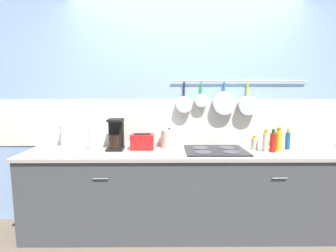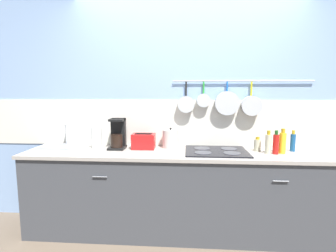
{
  "view_description": "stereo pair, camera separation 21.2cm",
  "coord_description": "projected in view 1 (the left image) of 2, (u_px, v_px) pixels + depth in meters",
  "views": [
    {
      "loc": [
        -0.23,
        -2.64,
        1.5
      ],
      "look_at": [
        -0.21,
        0.0,
        1.15
      ],
      "focal_mm": 28.0,
      "sensor_mm": 36.0,
      "label": 1
    },
    {
      "loc": [
        -0.02,
        -2.63,
        1.5
      ],
      "look_at": [
        -0.21,
        0.0,
        1.15
      ],
      "focal_mm": 28.0,
      "sensor_mm": 36.0,
      "label": 2
    }
  ],
  "objects": [
    {
      "name": "bottle_olive_oil",
      "position": [
        288.0,
        140.0,
        2.81
      ],
      "size": [
        0.05,
        0.05,
        0.22
      ],
      "color": "navy",
      "rests_on": "countertop"
    },
    {
      "name": "toaster",
      "position": [
        142.0,
        142.0,
        2.8
      ],
      "size": [
        0.26,
        0.16,
        0.17
      ],
      "color": "red",
      "rests_on": "countertop"
    },
    {
      "name": "kettle",
      "position": [
        169.0,
        139.0,
        2.88
      ],
      "size": [
        0.18,
        0.18,
        0.22
      ],
      "color": "beige",
      "rests_on": "countertop"
    },
    {
      "name": "cabinet_base",
      "position": [
        188.0,
        194.0,
        2.76
      ],
      "size": [
        3.34,
        0.58,
        0.85
      ],
      "color": "#3F4247",
      "rests_on": "ground_plane"
    },
    {
      "name": "countertop",
      "position": [
        188.0,
        153.0,
        2.7
      ],
      "size": [
        3.38,
        0.6,
        0.03
      ],
      "color": "#A59E93",
      "rests_on": "cabinet_base"
    },
    {
      "name": "coffee_maker",
      "position": [
        116.0,
        137.0,
        2.8
      ],
      "size": [
        0.17,
        0.21,
        0.33
      ],
      "color": "black",
      "rests_on": "countertop"
    },
    {
      "name": "bottle_dish_soap",
      "position": [
        278.0,
        139.0,
        2.9
      ],
      "size": [
        0.06,
        0.06,
        0.21
      ],
      "color": "red",
      "rests_on": "countertop"
    },
    {
      "name": "bottle_sesame_oil",
      "position": [
        266.0,
        142.0,
        2.68
      ],
      "size": [
        0.06,
        0.06,
        0.23
      ],
      "color": "#BFB799",
      "rests_on": "countertop"
    },
    {
      "name": "ground_plane",
      "position": [
        187.0,
        232.0,
        2.82
      ],
      "size": [
        12.0,
        12.0,
        0.0
      ],
      "primitive_type": "plane",
      "color": "brown"
    },
    {
      "name": "paper_towel_roll",
      "position": [
        94.0,
        139.0,
        2.76
      ],
      "size": [
        0.11,
        0.11,
        0.24
      ],
      "color": "white",
      "rests_on": "countertop"
    },
    {
      "name": "wall_back",
      "position": [
        186.0,
        111.0,
        2.98
      ],
      "size": [
        7.2,
        0.16,
        2.6
      ],
      "color": "#84A3CC",
      "rests_on": "ground_plane"
    },
    {
      "name": "cooktop",
      "position": [
        215.0,
        150.0,
        2.73
      ],
      "size": [
        0.63,
        0.51,
        0.01
      ],
      "color": "black",
      "rests_on": "countertop"
    },
    {
      "name": "bottle_cooking_wine",
      "position": [
        254.0,
        143.0,
        2.79
      ],
      "size": [
        0.07,
        0.07,
        0.15
      ],
      "color": "#BFB799",
      "rests_on": "countertop"
    },
    {
      "name": "bottle_vinegar",
      "position": [
        273.0,
        142.0,
        2.67
      ],
      "size": [
        0.06,
        0.06,
        0.24
      ],
      "color": "red",
      "rests_on": "countertop"
    },
    {
      "name": "sink_basin",
      "position": [
        57.0,
        148.0,
        2.78
      ],
      "size": [
        0.53,
        0.39,
        0.26
      ],
      "color": "#B7BABF",
      "rests_on": "countertop"
    },
    {
      "name": "bottle_hot_sauce",
      "position": [
        279.0,
        141.0,
        2.7
      ],
      "size": [
        0.07,
        0.07,
        0.25
      ],
      "color": "yellow",
      "rests_on": "countertop"
    }
  ]
}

